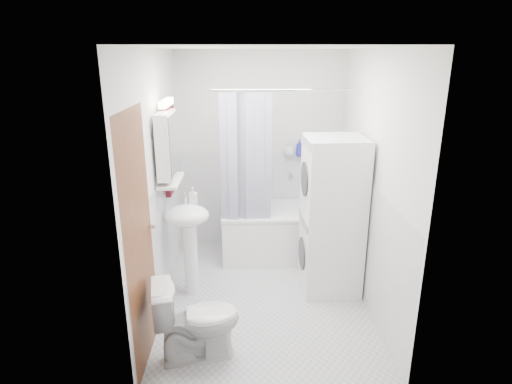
{
  "coord_description": "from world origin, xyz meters",
  "views": [
    {
      "loc": [
        -0.18,
        -3.82,
        2.36
      ],
      "look_at": [
        -0.08,
        0.15,
        1.06
      ],
      "focal_mm": 30.0,
      "sensor_mm": 36.0,
      "label": 1
    }
  ],
  "objects_px": {
    "bathtub": "(288,230)",
    "toilet": "(197,320)",
    "sink": "(188,229)",
    "washer_dryer": "(332,216)"
  },
  "relations": [
    {
      "from": "bathtub",
      "to": "toilet",
      "type": "height_order",
      "value": "toilet"
    },
    {
      "from": "bathtub",
      "to": "sink",
      "type": "relative_size",
      "value": 1.51
    },
    {
      "from": "sink",
      "to": "toilet",
      "type": "xyz_separation_m",
      "value": [
        0.18,
        -0.97,
        -0.37
      ]
    },
    {
      "from": "bathtub",
      "to": "washer_dryer",
      "type": "bearing_deg",
      "value": -65.4
    },
    {
      "from": "bathtub",
      "to": "toilet",
      "type": "relative_size",
      "value": 2.29
    },
    {
      "from": "sink",
      "to": "toilet",
      "type": "relative_size",
      "value": 1.52
    },
    {
      "from": "sink",
      "to": "washer_dryer",
      "type": "xyz_separation_m",
      "value": [
        1.43,
        0.07,
        0.1
      ]
    },
    {
      "from": "bathtub",
      "to": "sink",
      "type": "height_order",
      "value": "sink"
    },
    {
      "from": "bathtub",
      "to": "toilet",
      "type": "bearing_deg",
      "value": -116.51
    },
    {
      "from": "bathtub",
      "to": "toilet",
      "type": "xyz_separation_m",
      "value": [
        -0.9,
        -1.81,
        0.0
      ]
    }
  ]
}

